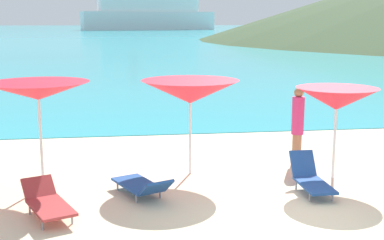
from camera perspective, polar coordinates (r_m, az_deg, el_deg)
name	(u,v)px	position (r m, az deg, el deg)	size (l,w,h in m)	color
ground_plane	(205,122)	(18.90, 1.48, -0.19)	(50.00, 100.00, 0.30)	beige
ocean_water	(126,29)	(235.63, -7.29, 9.93)	(650.00, 440.00, 0.02)	#2DADBC
umbrella_2	(38,91)	(11.02, -16.64, 3.08)	(2.18, 2.18, 2.25)	silver
umbrella_3	(190,92)	(11.61, -0.21, 3.13)	(2.41, 2.41, 2.18)	silver
umbrella_4	(337,99)	(11.71, 15.70, 2.25)	(1.87, 1.87, 2.05)	silver
lounge_chair_0	(47,202)	(9.76, -15.69, -8.72)	(1.16, 1.65, 0.56)	#A53333
lounge_chair_2	(142,185)	(10.46, -5.53, -7.19)	(1.23, 1.75, 0.53)	#1E478C
lounge_chair_5	(311,178)	(10.97, 12.98, -6.27)	(0.55, 1.49, 0.73)	#1E478C
beachgoer_0	(298,122)	(13.00, 11.60, -0.26)	(0.30, 0.30, 1.88)	#A3704C
cruise_ship	(149,13)	(214.18, -4.82, 11.74)	(54.63, 21.16, 18.51)	white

